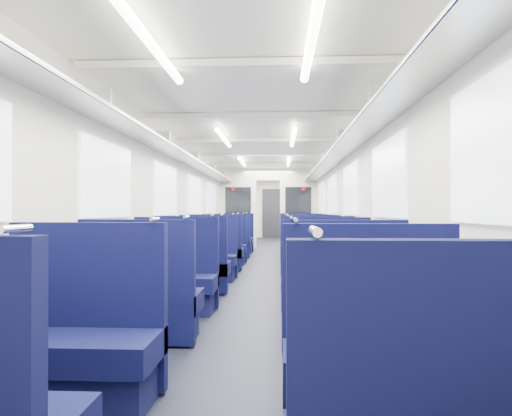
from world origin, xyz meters
name	(u,v)px	position (x,y,z in m)	size (l,w,h in m)	color
floor	(264,263)	(0.00, 0.00, 0.00)	(2.80, 18.00, 0.01)	black
ceiling	(264,153)	(0.00, 0.00, 2.35)	(2.80, 18.00, 0.01)	white
wall_left	(199,208)	(-1.40, 0.00, 1.18)	(0.02, 18.00, 2.35)	silver
dado_left	(200,246)	(-1.39, 0.00, 0.35)	(0.03, 17.90, 0.70)	#0F1135
wall_right	(330,208)	(1.40, 0.00, 1.18)	(0.02, 18.00, 2.35)	silver
dado_right	(329,246)	(1.39, 0.00, 0.35)	(0.03, 17.90, 0.70)	#0F1135
wall_far	(271,209)	(0.00, 9.00, 1.18)	(2.80, 0.02, 2.35)	silver
luggage_rack_left	(208,171)	(-1.21, 0.00, 1.97)	(0.36, 17.40, 0.18)	#B2B5BA
luggage_rack_right	(321,170)	(1.21, 0.00, 1.97)	(0.36, 17.40, 0.18)	#B2B5BA
windows	(263,195)	(0.00, -0.46, 1.42)	(2.78, 15.60, 0.75)	white
ceiling_fittings	(263,154)	(0.00, -0.26, 2.29)	(2.70, 16.06, 0.11)	silver
end_door	(271,213)	(0.00, 8.94, 1.00)	(0.75, 0.06, 2.00)	black
bulkhead	(268,206)	(0.00, 3.55, 1.23)	(2.80, 0.10, 2.35)	silver
seat_2	(79,345)	(-0.83, -7.07, 0.33)	(0.96, 0.53, 1.07)	#0D103F
seat_3	(374,359)	(0.83, -7.23, 0.33)	(0.96, 0.53, 1.07)	#0D103F
seat_4	(142,303)	(-0.83, -5.87, 0.33)	(0.96, 0.53, 1.07)	#0D103F
seat_5	(342,309)	(0.83, -6.00, 0.33)	(0.96, 0.53, 1.07)	#0D103F
seat_6	(174,282)	(-0.83, -4.72, 0.33)	(0.96, 0.53, 1.07)	#0D103F
seat_7	(327,285)	(0.83, -4.85, 0.33)	(0.96, 0.53, 1.07)	#0D103F
seat_8	(193,269)	(-0.83, -3.61, 0.33)	(0.96, 0.53, 1.07)	#0D103F
seat_9	(317,269)	(0.83, -3.58, 0.33)	(0.96, 0.53, 1.07)	#0D103F
seat_10	(207,259)	(-0.83, -2.46, 0.33)	(0.96, 0.53, 1.07)	#0D103F
seat_11	(311,260)	(0.83, -2.46, 0.33)	(0.96, 0.53, 1.07)	#0D103F
seat_12	(217,253)	(-0.83, -1.35, 0.33)	(0.96, 0.53, 1.07)	#0D103F
seat_13	(307,254)	(0.83, -1.40, 0.33)	(0.96, 0.53, 1.07)	#0D103F
seat_14	(223,248)	(-0.83, -0.32, 0.33)	(0.96, 0.53, 1.07)	#0D103F
seat_15	(304,249)	(0.83, -0.32, 0.33)	(0.96, 0.53, 1.07)	#0D103F
seat_16	(230,244)	(-0.83, 0.88, 0.33)	(0.96, 0.53, 1.07)	#0D103F
seat_17	(301,244)	(0.83, 0.86, 0.33)	(0.96, 0.53, 1.07)	#0D103F
seat_18	(235,241)	(-0.83, 2.09, 0.33)	(0.96, 0.53, 1.07)	#0D103F
seat_19	(299,241)	(0.83, 2.11, 0.33)	(0.96, 0.53, 1.07)	#0D103F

